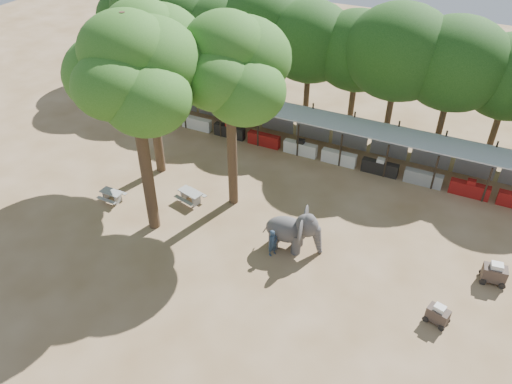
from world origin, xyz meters
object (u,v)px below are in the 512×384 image
at_px(handler, 273,243).
at_px(picnic_table_far, 190,195).
at_px(elephant, 293,230).
at_px(cart_back, 494,273).
at_px(picnic_table_near, 112,195).
at_px(yard_tree_back, 229,66).
at_px(yard_tree_center, 132,72).
at_px(yard_tree_left, 146,49).
at_px(cart_front, 438,314).

distance_m(handler, picnic_table_far, 6.73).
xyz_separation_m(elephant, cart_back, (9.97, 2.01, -0.62)).
distance_m(picnic_table_near, cart_back, 21.68).
bearing_deg(cart_back, elephant, -175.68).
relative_size(yard_tree_back, picnic_table_near, 8.05).
height_order(elephant, handler, elephant).
bearing_deg(yard_tree_center, elephant, 11.02).
bearing_deg(handler, picnic_table_far, 98.39).
bearing_deg(cart_back, handler, -171.57).
xyz_separation_m(picnic_table_near, picnic_table_far, (4.36, 2.00, 0.04)).
distance_m(yard_tree_center, cart_back, 20.21).
height_order(yard_tree_center, elephant, yard_tree_center).
xyz_separation_m(picnic_table_far, cart_back, (17.13, 0.92, 0.10)).
bearing_deg(picnic_table_far, handler, -3.62).
bearing_deg(picnic_table_far, yard_tree_back, 45.91).
bearing_deg(yard_tree_back, yard_tree_left, 170.54).
bearing_deg(picnic_table_far, yard_tree_center, -92.62).
height_order(elephant, picnic_table_far, elephant).
bearing_deg(elephant, handler, -137.31).
xyz_separation_m(yard_tree_center, picnic_table_near, (-3.56, 0.64, -8.76)).
relative_size(picnic_table_near, cart_front, 1.16).
height_order(yard_tree_center, cart_back, yard_tree_center).
xyz_separation_m(handler, cart_back, (10.73, 2.98, -0.21)).
bearing_deg(yard_tree_back, cart_front, -18.35).
height_order(elephant, picnic_table_near, elephant).
bearing_deg(yard_tree_back, yard_tree_center, -126.86).
bearing_deg(yard_tree_left, elephant, -17.48).
distance_m(picnic_table_near, cart_front, 19.43).
height_order(picnic_table_near, picnic_table_far, picnic_table_far).
bearing_deg(handler, picnic_table_near, 115.94).
xyz_separation_m(yard_tree_left, cart_front, (18.85, -5.26, -7.68)).
xyz_separation_m(yard_tree_back, cart_back, (14.93, -0.44, -7.95)).
bearing_deg(elephant, picnic_table_far, 162.07).
height_order(yard_tree_left, yard_tree_back, yard_tree_back).
height_order(yard_tree_back, cart_back, yard_tree_back).
height_order(yard_tree_back, cart_front, yard_tree_back).
bearing_deg(yard_tree_left, cart_front, -15.60).
distance_m(yard_tree_left, yard_tree_center, 5.92).
bearing_deg(cart_back, yard_tree_back, 171.23).
height_order(yard_tree_left, picnic_table_near, yard_tree_left).
height_order(cart_front, cart_back, cart_back).
xyz_separation_m(picnic_table_near, cart_front, (19.41, -0.91, 0.07)).
bearing_deg(picnic_table_near, yard_tree_left, 84.37).
distance_m(picnic_table_near, picnic_table_far, 4.80).
height_order(yard_tree_back, handler, yard_tree_back).
bearing_deg(cart_front, picnic_table_far, -175.05).
height_order(yard_tree_center, cart_front, yard_tree_center).
relative_size(yard_tree_back, cart_back, 8.57).
relative_size(yard_tree_left, picnic_table_near, 7.81).
bearing_deg(elephant, picnic_table_near, 175.28).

